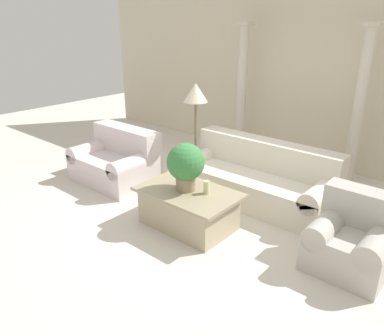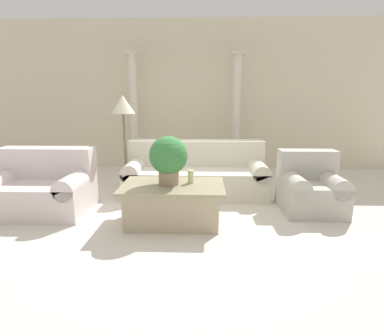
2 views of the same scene
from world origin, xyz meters
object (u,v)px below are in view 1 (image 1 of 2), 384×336
object	(u,v)px
coffee_table	(188,208)
armchair	(353,238)
floor_lamp	(196,98)
loveseat	(117,160)
sofa_long	(257,178)
potted_plant	(186,164)

from	to	relation	value
coffee_table	armchair	size ratio (longest dim) A/B	1.54
floor_lamp	armchair	world-z (taller)	floor_lamp
coffee_table	armchair	distance (m)	1.95
loveseat	floor_lamp	xyz separation A→B (m)	(0.98, 0.84, 1.02)
floor_lamp	armchair	size ratio (longest dim) A/B	1.94
floor_lamp	armchair	xyz separation A→B (m)	(2.77, -0.71, -1.03)
loveseat	floor_lamp	distance (m)	1.65
armchair	sofa_long	bearing A→B (deg)	155.38
armchair	loveseat	bearing A→B (deg)	-177.95
potted_plant	armchair	distance (m)	2.05
sofa_long	loveseat	size ratio (longest dim) A/B	1.70
coffee_table	potted_plant	world-z (taller)	potted_plant
sofa_long	potted_plant	bearing A→B (deg)	-104.41
loveseat	coffee_table	bearing A→B (deg)	-10.86
potted_plant	armchair	size ratio (longest dim) A/B	0.73
potted_plant	floor_lamp	world-z (taller)	floor_lamp
floor_lamp	coffee_table	bearing A→B (deg)	-53.42
loveseat	coffee_table	size ratio (longest dim) A/B	1.05
coffee_table	potted_plant	bearing A→B (deg)	166.25
sofa_long	coffee_table	xyz separation A→B (m)	(-0.27, -1.23, -0.08)
sofa_long	floor_lamp	distance (m)	1.55
sofa_long	potted_plant	xyz separation A→B (m)	(-0.31, -1.22, 0.50)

